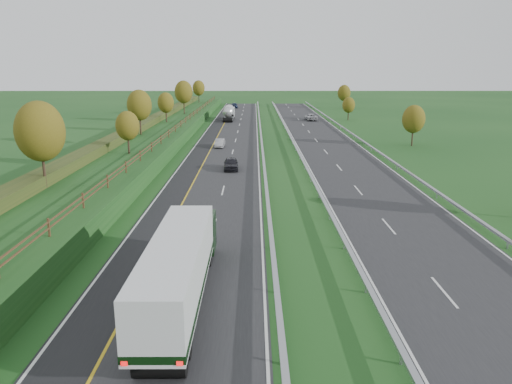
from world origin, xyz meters
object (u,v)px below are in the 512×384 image
road_tanker (229,112)px  box_lorry (180,266)px  car_oncoming (311,117)px  car_silver_mid (220,143)px  car_small_far (235,106)px  car_dark_near (231,164)px

road_tanker → box_lorry: bearing=-88.7°
box_lorry → car_oncoming: box_lorry is taller
car_silver_mid → box_lorry: bearing=-86.4°
car_small_far → car_oncoming: bearing=-64.4°
road_tanker → car_silver_mid: (0.61, -41.24, -1.17)m
car_silver_mid → car_small_far: (-0.61, 77.60, 0.05)m
road_tanker → car_dark_near: size_ratio=2.57×
road_tanker → car_dark_near: road_tanker is taller
box_lorry → car_small_far: box_lorry is taller
box_lorry → road_tanker: 95.53m
road_tanker → car_oncoming: 19.64m
box_lorry → road_tanker: box_lorry is taller
car_silver_mid → car_oncoming: car_oncoming is taller
car_dark_near → car_small_far: size_ratio=0.91×
car_silver_mid → car_small_far: bearing=92.3°
box_lorry → car_silver_mid: size_ratio=4.12×
car_dark_near → car_oncoming: car_oncoming is taller
box_lorry → car_dark_near: (1.00, 36.44, -1.55)m
box_lorry → car_silver_mid: (-1.59, 54.26, -1.64)m
car_dark_near → car_oncoming: (16.41, 58.53, 0.04)m
box_lorry → car_small_far: (-2.20, 131.86, -1.59)m
car_dark_near → car_silver_mid: car_dark_near is taller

